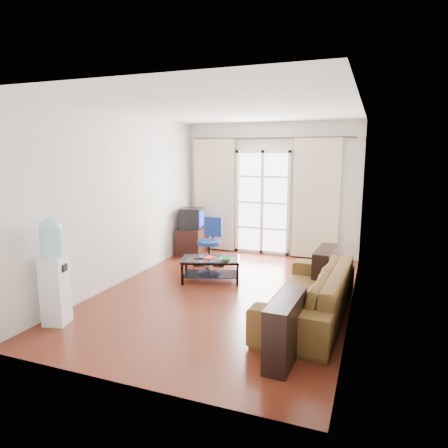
% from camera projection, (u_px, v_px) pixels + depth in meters
% --- Properties ---
extents(floor, '(5.20, 5.20, 0.00)m').
position_uv_depth(floor, '(226.00, 293.00, 6.05)').
color(floor, maroon).
rests_on(floor, ground).
extents(ceiling, '(5.20, 5.20, 0.00)m').
position_uv_depth(ceiling, '(226.00, 109.00, 5.58)').
color(ceiling, white).
rests_on(ceiling, wall_back).
extents(wall_back, '(3.60, 0.02, 2.70)m').
position_uv_depth(wall_back, '(270.00, 189.00, 8.21)').
color(wall_back, silver).
rests_on(wall_back, floor).
extents(wall_front, '(3.60, 0.02, 2.70)m').
position_uv_depth(wall_front, '(120.00, 241.00, 3.42)').
color(wall_front, silver).
rests_on(wall_front, floor).
extents(wall_left, '(0.02, 5.20, 2.70)m').
position_uv_depth(wall_left, '(122.00, 200.00, 6.44)').
color(wall_left, silver).
rests_on(wall_left, floor).
extents(wall_right, '(0.02, 5.20, 2.70)m').
position_uv_depth(wall_right, '(356.00, 211.00, 5.19)').
color(wall_right, silver).
rests_on(wall_right, floor).
extents(french_door, '(1.16, 0.06, 2.15)m').
position_uv_depth(french_door, '(262.00, 203.00, 8.26)').
color(french_door, white).
rests_on(french_door, wall_back).
extents(curtain_rod, '(3.30, 0.04, 0.04)m').
position_uv_depth(curtain_rod, '(270.00, 138.00, 7.93)').
color(curtain_rod, '#4C3F2D').
rests_on(curtain_rod, wall_back).
extents(curtain_left, '(0.90, 0.07, 2.35)m').
position_uv_depth(curtain_left, '(214.00, 195.00, 8.54)').
color(curtain_left, beige).
rests_on(curtain_left, curtain_rod).
extents(curtain_right, '(0.90, 0.07, 2.35)m').
position_uv_depth(curtain_right, '(316.00, 199.00, 7.79)').
color(curtain_right, beige).
rests_on(curtain_right, curtain_rod).
extents(radiator, '(0.64, 0.12, 0.64)m').
position_uv_depth(radiator, '(307.00, 242.00, 8.02)').
color(radiator, '#9C9D9F').
rests_on(radiator, floor).
extents(sofa, '(2.36, 1.12, 0.66)m').
position_uv_depth(sofa, '(309.00, 292.00, 5.11)').
color(sofa, brown).
rests_on(sofa, floor).
extents(coffee_table, '(1.07, 0.82, 0.38)m').
position_uv_depth(coffee_table, '(211.00, 266.00, 6.59)').
color(coffee_table, silver).
rests_on(coffee_table, floor).
extents(bowl, '(0.34, 0.34, 0.05)m').
position_uv_depth(bowl, '(226.00, 259.00, 6.40)').
color(bowl, '#2E7F45').
rests_on(bowl, coffee_table).
extents(book, '(0.18, 0.22, 0.02)m').
position_uv_depth(book, '(205.00, 257.00, 6.60)').
color(book, maroon).
rests_on(book, coffee_table).
extents(remote, '(0.17, 0.14, 0.02)m').
position_uv_depth(remote, '(199.00, 259.00, 6.51)').
color(remote, black).
rests_on(remote, coffee_table).
extents(tv_stand, '(0.59, 0.81, 0.55)m').
position_uv_depth(tv_stand, '(192.00, 240.00, 8.40)').
color(tv_stand, black).
rests_on(tv_stand, floor).
extents(crt_tv, '(0.53, 0.53, 0.42)m').
position_uv_depth(crt_tv, '(191.00, 218.00, 8.25)').
color(crt_tv, black).
rests_on(crt_tv, tv_stand).
extents(task_chair, '(0.62, 0.62, 0.90)m').
position_uv_depth(task_chair, '(210.00, 252.00, 7.49)').
color(task_chair, black).
rests_on(task_chair, floor).
extents(water_cooler, '(0.33, 0.33, 1.34)m').
position_uv_depth(water_cooler, '(54.00, 269.00, 4.85)').
color(water_cooler, white).
rests_on(water_cooler, floor).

